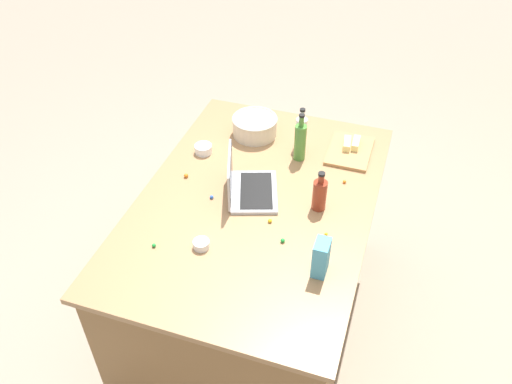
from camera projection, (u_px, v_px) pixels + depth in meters
The scene contains 20 objects.
ground_plane at pixel (256, 313), 3.11m from camera, with size 12.00×12.00×0.00m, color gray.
island_counter at pixel (256, 262), 2.81m from camera, with size 1.61×1.11×0.90m.
laptop at pixel (246, 186), 2.52m from camera, with size 0.36×0.32×0.22m.
mixing_bowl_large at pixel (255, 126), 2.90m from camera, with size 0.25×0.25×0.11m.
bottle_soy at pixel (320, 194), 2.42m from camera, with size 0.07×0.07×0.21m.
bottle_olive at pixel (300, 141), 2.70m from camera, with size 0.06×0.06×0.27m.
bottle_vinegar at pixel (301, 132), 2.79m from camera, with size 0.06×0.06×0.24m.
cutting_board at pixel (350, 151), 2.80m from camera, with size 0.30×0.22×0.02m, color #AD7F4C.
butter_stick_left at pixel (347, 143), 2.81m from camera, with size 0.11×0.04×0.04m, color #F4E58C.
butter_stick_right at pixel (356, 143), 2.81m from camera, with size 0.11×0.04×0.04m, color #F4E58C.
ramekin_small at pixel (201, 244), 2.27m from camera, with size 0.07×0.07×0.04m, color white.
ramekin_medium at pixel (203, 149), 2.79m from camera, with size 0.09×0.09×0.05m, color white.
candy_bag at pixel (321, 258), 2.12m from camera, with size 0.09×0.06×0.17m, color #4CA5CC.
candy_0 at pixel (186, 176), 2.64m from camera, with size 0.02×0.02×0.02m, color orange.
candy_1 at pixel (283, 240), 2.30m from camera, with size 0.02×0.02×0.02m, color green.
candy_2 at pixel (270, 221), 2.39m from camera, with size 0.02×0.02×0.02m, color yellow.
candy_3 at pixel (344, 182), 2.61m from camera, with size 0.02×0.02×0.02m, color orange.
candy_5 at pixel (212, 197), 2.52m from camera, with size 0.02×0.02×0.02m, color blue.
candy_6 at pixel (154, 245), 2.28m from camera, with size 0.02×0.02×0.02m, color green.
candy_7 at pixel (326, 234), 2.33m from camera, with size 0.01×0.01×0.01m, color yellow.
Camera 1 is at (1.79, 0.59, 2.57)m, focal length 36.73 mm.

